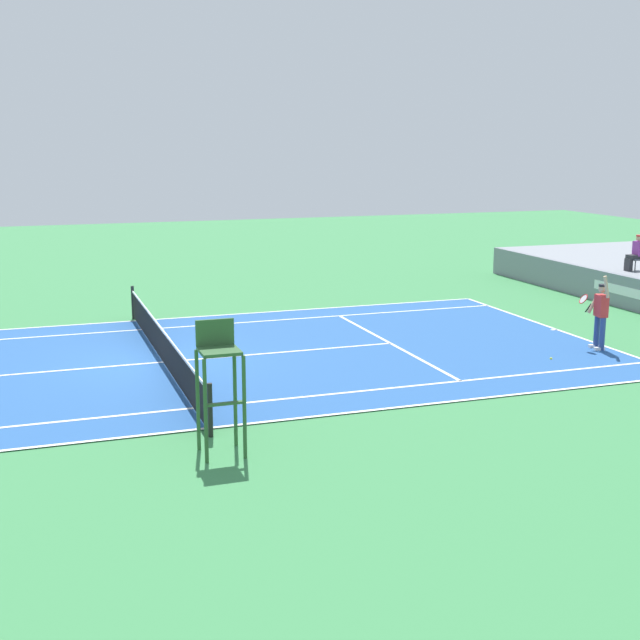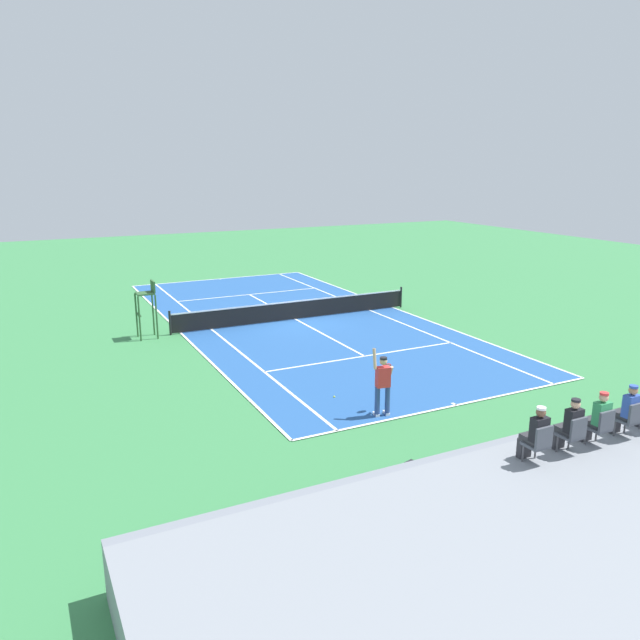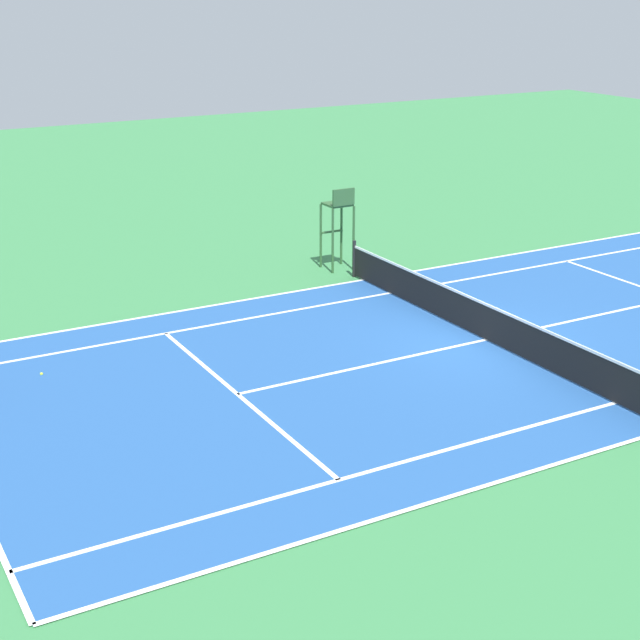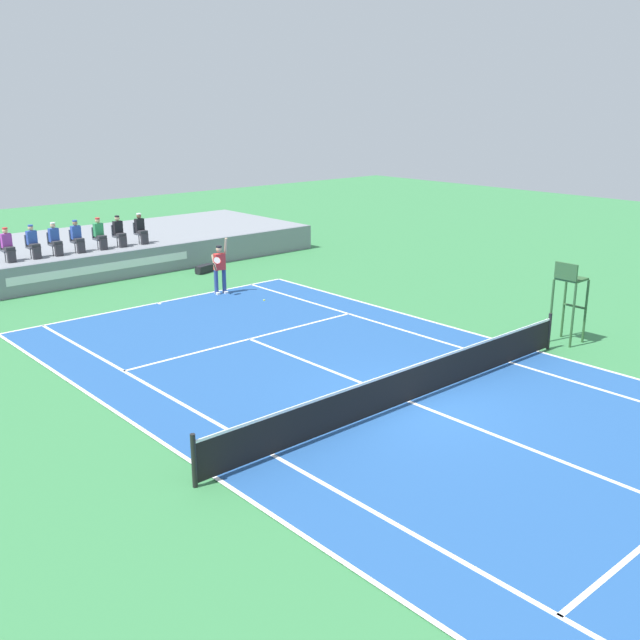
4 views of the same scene
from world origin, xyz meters
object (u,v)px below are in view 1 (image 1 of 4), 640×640
(spectator_seated_0, at_px, (636,253))
(tennis_ball, at_px, (551,359))
(umpire_chair, at_px, (219,370))
(tennis_player, at_px, (600,314))

(spectator_seated_0, relative_size, tennis_ball, 18.60)
(spectator_seated_0, height_order, umpire_chair, umpire_chair)
(spectator_seated_0, distance_m, tennis_ball, 9.90)
(umpire_chair, bearing_deg, tennis_player, 110.88)
(umpire_chair, bearing_deg, tennis_ball, 111.60)
(tennis_ball, height_order, umpire_chair, umpire_chair)
(spectator_seated_0, xyz_separation_m, tennis_player, (5.59, -5.66, -0.74))
(spectator_seated_0, bearing_deg, umpire_chair, -59.85)
(spectator_seated_0, bearing_deg, tennis_player, -45.37)
(tennis_player, bearing_deg, umpire_chair, -69.12)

